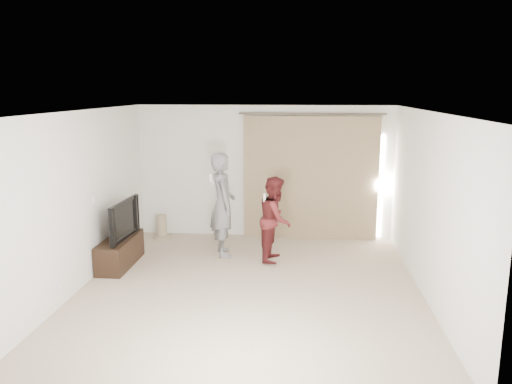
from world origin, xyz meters
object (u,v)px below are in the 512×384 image
tv_console (120,252)px  person_man (223,204)px  tv (118,219)px  person_woman (275,219)px

tv_console → person_man: bearing=24.2°
tv → tv_console: bearing=-177.2°
tv_console → person_woman: size_ratio=0.84×
tv_console → tv: size_ratio=1.10×
tv_console → tv: bearing=90.0°
tv → person_woman: person_woman is taller
person_man → person_woman: size_ratio=1.25×
tv → person_man: person_man is taller
tv_console → person_man: 1.91m
tv → person_man: (1.62, 0.73, 0.12)m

